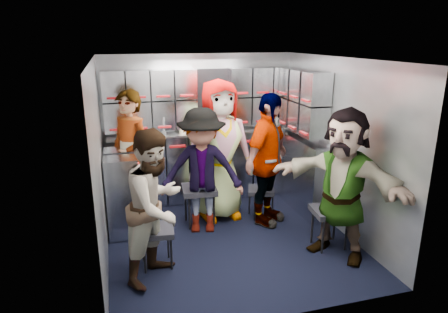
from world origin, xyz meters
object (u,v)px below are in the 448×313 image
object	(u,v)px
jump_seat_center	(216,186)
attendant_standing	(131,157)
attendant_arc_e	(342,185)
jump_seat_mid_left	(199,191)
attendant_arc_d	(267,160)
attendant_arc_a	(156,206)
attendant_arc_c	(219,151)
jump_seat_near_left	(156,232)
attendant_arc_b	(202,171)
jump_seat_near_right	(330,213)
jump_seat_mid_right	(261,192)

from	to	relation	value
jump_seat_center	attendant_standing	distance (m)	1.22
attendant_arc_e	jump_seat_center	bearing A→B (deg)	178.94
jump_seat_mid_left	attendant_arc_d	world-z (taller)	attendant_arc_d
jump_seat_center	attendant_arc_d	world-z (taller)	attendant_arc_d
attendant_arc_a	attendant_arc_e	xyz separation A→B (m)	(1.94, -0.13, 0.06)
attendant_arc_a	attendant_arc_c	xyz separation A→B (m)	(0.95, 1.19, 0.15)
attendant_arc_e	jump_seat_near_left	bearing A→B (deg)	-133.59
jump_seat_near_left	jump_seat_mid_left	size ratio (longest dim) A/B	0.86
jump_seat_mid_left	attendant_arc_c	distance (m)	0.59
jump_seat_near_left	attendant_arc_d	bearing A→B (deg)	24.04
jump_seat_center	attendant_arc_b	distance (m)	0.73
attendant_arc_b	attendant_arc_c	distance (m)	0.48
attendant_arc_d	attendant_arc_c	bearing A→B (deg)	104.27
jump_seat_near_right	attendant_arc_e	world-z (taller)	attendant_arc_e
jump_seat_mid_left	attendant_arc_b	size ratio (longest dim) A/B	0.33
attendant_arc_b	attendant_arc_c	size ratio (longest dim) A/B	0.84
jump_seat_near_right	attendant_arc_d	bearing A→B (deg)	120.39
jump_seat_center	jump_seat_near_right	bearing A→B (deg)	-53.01
attendant_standing	attendant_arc_c	size ratio (longest dim) A/B	0.94
attendant_arc_c	attendant_arc_d	world-z (taller)	attendant_arc_c
attendant_arc_b	attendant_arc_a	bearing A→B (deg)	-113.04
jump_seat_center	attendant_arc_a	distance (m)	1.72
attendant_arc_e	attendant_standing	bearing A→B (deg)	-160.44
jump_seat_center	jump_seat_near_right	xyz separation A→B (m)	(0.99, -1.32, 0.06)
attendant_standing	attendant_arc_e	size ratio (longest dim) A/B	1.04
jump_seat_center	jump_seat_near_right	size ratio (longest dim) A/B	0.86
jump_seat_center	attendant_arc_e	size ratio (longest dim) A/B	0.25
jump_seat_mid_right	attendant_arc_a	world-z (taller)	attendant_arc_a
jump_seat_near_right	attendant_arc_c	size ratio (longest dim) A/B	0.26
attendant_standing	attendant_arc_e	xyz separation A→B (m)	(2.10, -1.52, -0.03)
jump_seat_near_right	attendant_arc_b	bearing A→B (deg)	148.55
jump_seat_near_left	jump_seat_center	xyz separation A→B (m)	(0.95, 1.19, -0.03)
attendant_arc_a	jump_seat_mid_left	bearing A→B (deg)	9.66
attendant_arc_d	attendant_arc_e	xyz separation A→B (m)	(0.46, -0.97, -0.02)
attendant_arc_d	attendant_arc_e	size ratio (longest dim) A/B	1.02
jump_seat_mid_left	jump_seat_center	xyz separation A→B (m)	(0.31, 0.34, -0.09)
attendant_arc_b	attendant_arc_c	bearing A→B (deg)	62.02
jump_seat_near_left	attendant_arc_a	world-z (taller)	attendant_arc_a
jump_seat_mid_right	jump_seat_mid_left	bearing A→B (deg)	179.59
jump_seat_center	attendant_arc_c	distance (m)	0.59
attendant_arc_a	attendant_arc_d	bearing A→B (deg)	-18.65
jump_seat_center	attendant_arc_b	xyz separation A→B (m)	(-0.31, -0.52, 0.41)
jump_seat_mid_right	attendant_standing	world-z (taller)	attendant_standing
jump_seat_near_right	attendant_arc_a	bearing A→B (deg)	-178.47
jump_seat_mid_left	jump_seat_center	bearing A→B (deg)	47.80
jump_seat_center	attendant_arc_c	size ratio (longest dim) A/B	0.22
jump_seat_mid_left	attendant_arc_b	distance (m)	0.37
jump_seat_mid_right	attendant_arc_b	bearing A→B (deg)	-168.27
jump_seat_center	attendant_arc_e	world-z (taller)	attendant_arc_e
jump_seat_near_right	attendant_arc_d	distance (m)	1.01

